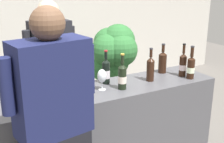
% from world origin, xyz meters
% --- Properties ---
extents(wall_back, '(8.00, 0.10, 2.80)m').
position_xyz_m(wall_back, '(0.00, 2.60, 1.40)').
color(wall_back, beige).
rests_on(wall_back, ground_plane).
extents(counter, '(2.35, 0.51, 0.96)m').
position_xyz_m(counter, '(0.00, 0.00, 0.48)').
color(counter, '#4C4C51').
rests_on(counter, ground_plane).
extents(wine_bottle_0, '(0.08, 0.08, 0.31)m').
position_xyz_m(wine_bottle_0, '(0.83, 0.14, 1.08)').
color(wine_bottle_0, black).
rests_on(wine_bottle_0, counter).
extents(wine_bottle_1, '(0.07, 0.07, 0.32)m').
position_xyz_m(wine_bottle_1, '(0.23, -0.07, 1.08)').
color(wine_bottle_1, black).
rests_on(wine_bottle_1, counter).
extents(wine_bottle_2, '(0.07, 0.07, 0.32)m').
position_xyz_m(wine_bottle_2, '(0.95, -0.14, 1.08)').
color(wine_bottle_2, black).
rests_on(wine_bottle_2, counter).
extents(wine_bottle_3, '(0.07, 0.07, 0.32)m').
position_xyz_m(wine_bottle_3, '(0.57, -0.01, 1.08)').
color(wine_bottle_3, black).
rests_on(wine_bottle_3, counter).
extents(wine_bottle_4, '(0.07, 0.07, 0.32)m').
position_xyz_m(wine_bottle_4, '(0.17, 0.12, 1.08)').
color(wine_bottle_4, black).
rests_on(wine_bottle_4, counter).
extents(wine_bottle_5, '(0.07, 0.07, 0.33)m').
position_xyz_m(wine_bottle_5, '(0.94, -0.04, 1.08)').
color(wine_bottle_5, black).
rests_on(wine_bottle_5, counter).
extents(wine_glass, '(0.08, 0.08, 0.19)m').
position_xyz_m(wine_glass, '(0.06, -0.01, 1.08)').
color(wine_glass, silver).
rests_on(wine_glass, counter).
extents(person_server, '(0.54, 0.28, 1.70)m').
position_xyz_m(person_server, '(-0.18, 0.65, 0.84)').
color(person_server, black).
rests_on(person_server, ground_plane).
extents(potted_shrub, '(0.63, 0.64, 1.31)m').
position_xyz_m(potted_shrub, '(0.86, 1.26, 0.90)').
color(potted_shrub, brown).
rests_on(potted_shrub, ground_plane).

